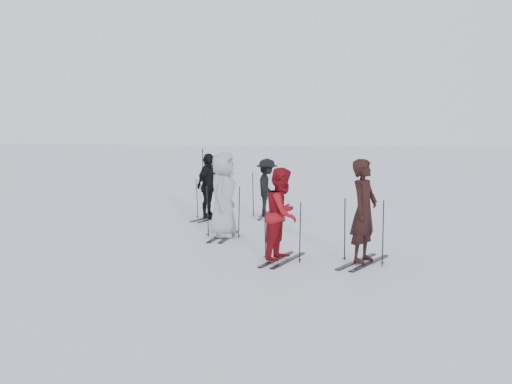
# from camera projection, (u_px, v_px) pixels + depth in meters

# --- Properties ---
(ground) EXTENTS (120.00, 120.00, 0.00)m
(ground) POSITION_uv_depth(u_px,v_px,m) (247.00, 240.00, 14.62)
(ground) COLOR silver
(ground) RESTS_ON ground
(skier_near_dark) EXTENTS (0.69, 0.83, 1.96)m
(skier_near_dark) POSITION_uv_depth(u_px,v_px,m) (364.00, 212.00, 12.13)
(skier_near_dark) COLOR black
(skier_near_dark) RESTS_ON ground
(skier_red) EXTENTS (0.85, 0.99, 1.78)m
(skier_red) POSITION_uv_depth(u_px,v_px,m) (282.00, 215.00, 12.36)
(skier_red) COLOR maroon
(skier_red) RESTS_ON ground
(skier_grey) EXTENTS (0.63, 0.97, 1.97)m
(skier_grey) POSITION_uv_depth(u_px,v_px,m) (223.00, 195.00, 14.90)
(skier_grey) COLOR #A2A5AB
(skier_grey) RESTS_ON ground
(skier_uphill_left) EXTENTS (0.65, 1.12, 1.80)m
(skier_uphill_left) POSITION_uv_depth(u_px,v_px,m) (208.00, 187.00, 17.79)
(skier_uphill_left) COLOR black
(skier_uphill_left) RESTS_ON ground
(skier_uphill_far) EXTENTS (0.70, 1.10, 1.62)m
(skier_uphill_far) POSITION_uv_depth(u_px,v_px,m) (267.00, 188.00, 18.31)
(skier_uphill_far) COLOR black
(skier_uphill_far) RESTS_ON ground
(skis_near_dark) EXTENTS (1.96, 1.48, 1.27)m
(skis_near_dark) POSITION_uv_depth(u_px,v_px,m) (364.00, 230.00, 12.17)
(skis_near_dark) COLOR black
(skis_near_dark) RESTS_ON ground
(skis_red) EXTENTS (1.79, 1.21, 1.20)m
(skis_red) POSITION_uv_depth(u_px,v_px,m) (282.00, 230.00, 12.39)
(skis_red) COLOR black
(skis_red) RESTS_ON ground
(skis_grey) EXTENTS (1.71, 0.91, 1.24)m
(skis_grey) POSITION_uv_depth(u_px,v_px,m) (223.00, 211.00, 14.93)
(skis_grey) COLOR black
(skis_grey) RESTS_ON ground
(skis_uphill_left) EXTENTS (1.72, 1.15, 1.15)m
(skis_uphill_left) POSITION_uv_depth(u_px,v_px,m) (208.00, 198.00, 17.82)
(skis_uphill_left) COLOR black
(skis_uphill_left) RESTS_ON ground
(skis_uphill_far) EXTENTS (1.87, 1.11, 1.30)m
(skis_uphill_far) POSITION_uv_depth(u_px,v_px,m) (267.00, 194.00, 18.32)
(skis_uphill_far) COLOR black
(skis_uphill_far) RESTS_ON ground
(piste_marker) EXTENTS (0.05, 0.05, 1.70)m
(piste_marker) POSITION_uv_depth(u_px,v_px,m) (203.00, 172.00, 23.92)
(piste_marker) COLOR black
(piste_marker) RESTS_ON ground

